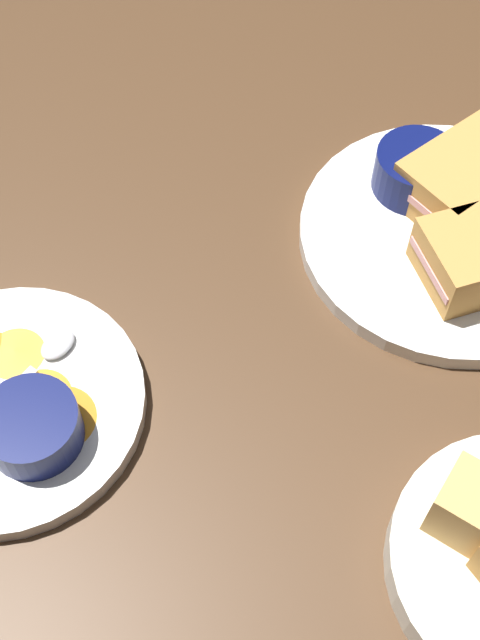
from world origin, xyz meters
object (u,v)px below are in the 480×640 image
(sandwich_half_far, at_px, (472,173))
(ramekin_light_gravy, at_px, (32,426))
(plate_sandwich_main, at_px, (448,236))
(spoon_by_gravy_ramekin, at_px, (47,356))
(ramekin_dark_sauce, at_px, (417,170))
(plate_chips_companion, at_px, (9,405))
(spoon_by_dark_ramekin, at_px, (457,224))

(sandwich_half_far, height_order, ramekin_light_gravy, sandwich_half_far)
(plate_sandwich_main, distance_m, spoon_by_gravy_ramekin, 0.37)
(ramekin_dark_sauce, distance_m, plate_chips_companion, 0.41)
(sandwich_half_far, distance_m, ramekin_dark_sauce, 0.05)
(ramekin_light_gravy, bearing_deg, plate_chips_companion, -39.81)
(plate_sandwich_main, distance_m, sandwich_half_far, 0.06)
(plate_chips_companion, bearing_deg, plate_sandwich_main, -147.16)
(ramekin_dark_sauce, distance_m, ramekin_light_gravy, 0.41)
(plate_chips_companion, relative_size, spoon_by_gravy_ramekin, 2.31)
(ramekin_light_gravy, height_order, spoon_by_gravy_ramekin, ramekin_light_gravy)
(ramekin_light_gravy, bearing_deg, spoon_by_dark_ramekin, -141.13)
(spoon_by_dark_ramekin, bearing_deg, ramekin_dark_sauce, -47.70)
(ramekin_light_gravy, xyz_separation_m, spoon_by_gravy_ramekin, (0.01, -0.07, -0.01))
(sandwich_half_far, bearing_deg, plate_sandwich_main, 74.35)
(sandwich_half_far, relative_size, ramekin_light_gravy, 1.99)
(plate_sandwich_main, bearing_deg, spoon_by_dark_ramekin, -129.89)
(plate_chips_companion, bearing_deg, sandwich_half_far, -142.82)
(ramekin_dark_sauce, bearing_deg, ramekin_light_gravy, 47.24)
(sandwich_half_far, xyz_separation_m, spoon_by_dark_ramekin, (0.01, 0.04, -0.02))
(plate_sandwich_main, relative_size, sandwich_half_far, 1.85)
(plate_sandwich_main, relative_size, ramekin_dark_sauce, 3.48)
(plate_sandwich_main, bearing_deg, ramekin_light_gravy, 38.67)
(plate_sandwich_main, xyz_separation_m, spoon_by_dark_ramekin, (-0.00, -0.01, 0.01))
(ramekin_dark_sauce, bearing_deg, sandwich_half_far, 179.82)
(ramekin_light_gravy, bearing_deg, plate_sandwich_main, -141.33)
(plate_sandwich_main, height_order, plate_chips_companion, same)
(plate_sandwich_main, distance_m, spoon_by_dark_ramekin, 0.01)
(plate_sandwich_main, distance_m, ramekin_dark_sauce, 0.07)
(sandwich_half_far, xyz_separation_m, ramekin_light_gravy, (0.33, 0.30, -0.01))
(ramekin_dark_sauce, height_order, ramekin_light_gravy, ramekin_dark_sauce)
(ramekin_dark_sauce, height_order, plate_chips_companion, ramekin_dark_sauce)
(plate_sandwich_main, height_order, ramekin_light_gravy, ramekin_light_gravy)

